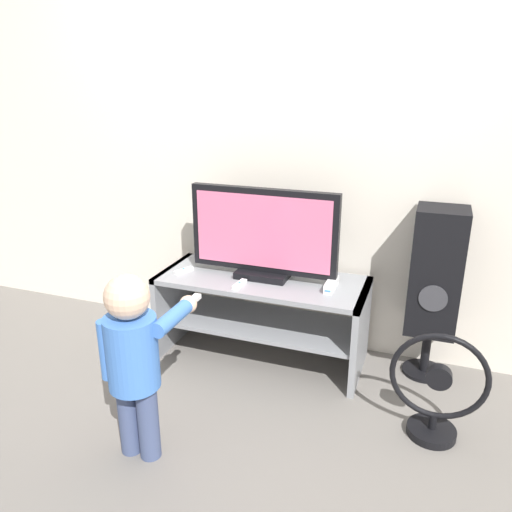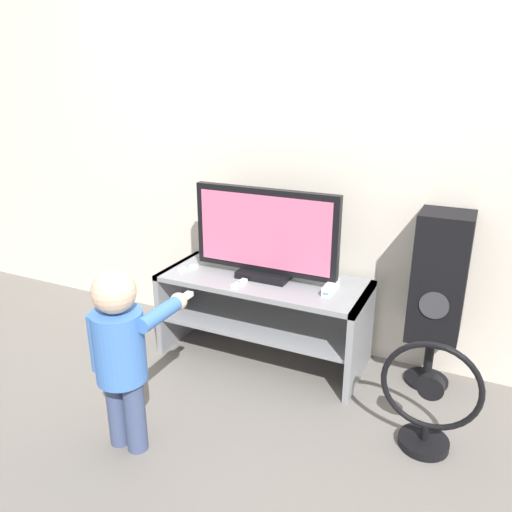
{
  "view_description": "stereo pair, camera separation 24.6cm",
  "coord_description": "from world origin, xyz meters",
  "px_view_note": "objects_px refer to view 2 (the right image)",
  "views": [
    {
      "loc": [
        0.91,
        -2.33,
        1.65
      ],
      "look_at": [
        0.0,
        0.15,
        0.7
      ],
      "focal_mm": 35.0,
      "sensor_mm": 36.0,
      "label": 1
    },
    {
      "loc": [
        1.14,
        -2.24,
        1.65
      ],
      "look_at": [
        0.0,
        0.15,
        0.7
      ],
      "focal_mm": 35.0,
      "sensor_mm": 36.0,
      "label": 2
    }
  ],
  "objects_px": {
    "game_console": "(331,287)",
    "remote_secondary": "(239,284)",
    "television": "(265,235)",
    "remote_primary": "(188,268)",
    "speaker_tower": "(439,281)",
    "floor_fan": "(429,401)",
    "child": "(122,347)"
  },
  "relations": [
    {
      "from": "game_console",
      "to": "remote_secondary",
      "type": "xyz_separation_m",
      "value": [
        -0.5,
        -0.14,
        -0.01
      ]
    },
    {
      "from": "television",
      "to": "remote_secondary",
      "type": "relative_size",
      "value": 6.66
    },
    {
      "from": "remote_primary",
      "to": "remote_secondary",
      "type": "bearing_deg",
      "value": -11.41
    },
    {
      "from": "television",
      "to": "remote_primary",
      "type": "bearing_deg",
      "value": -168.14
    },
    {
      "from": "speaker_tower",
      "to": "floor_fan",
      "type": "distance_m",
      "value": 0.68
    },
    {
      "from": "remote_secondary",
      "to": "child",
      "type": "relative_size",
      "value": 0.15
    },
    {
      "from": "child",
      "to": "speaker_tower",
      "type": "distance_m",
      "value": 1.66
    },
    {
      "from": "child",
      "to": "speaker_tower",
      "type": "relative_size",
      "value": 0.89
    },
    {
      "from": "game_console",
      "to": "remote_primary",
      "type": "relative_size",
      "value": 1.43
    },
    {
      "from": "game_console",
      "to": "child",
      "type": "bearing_deg",
      "value": -123.86
    },
    {
      "from": "television",
      "to": "remote_primary",
      "type": "relative_size",
      "value": 6.68
    },
    {
      "from": "remote_primary",
      "to": "remote_secondary",
      "type": "height_order",
      "value": "same"
    },
    {
      "from": "remote_secondary",
      "to": "speaker_tower",
      "type": "bearing_deg",
      "value": 16.63
    },
    {
      "from": "remote_primary",
      "to": "child",
      "type": "bearing_deg",
      "value": -75.05
    },
    {
      "from": "remote_primary",
      "to": "speaker_tower",
      "type": "height_order",
      "value": "speaker_tower"
    },
    {
      "from": "child",
      "to": "floor_fan",
      "type": "xyz_separation_m",
      "value": [
        1.26,
        0.58,
        -0.28
      ]
    },
    {
      "from": "child",
      "to": "floor_fan",
      "type": "relative_size",
      "value": 1.61
    },
    {
      "from": "game_console",
      "to": "child",
      "type": "distance_m",
      "value": 1.18
    },
    {
      "from": "child",
      "to": "speaker_tower",
      "type": "xyz_separation_m",
      "value": [
        1.2,
        1.14,
        0.1
      ]
    },
    {
      "from": "game_console",
      "to": "remote_secondary",
      "type": "bearing_deg",
      "value": -163.97
    },
    {
      "from": "remote_primary",
      "to": "remote_secondary",
      "type": "distance_m",
      "value": 0.41
    },
    {
      "from": "remote_primary",
      "to": "child",
      "type": "xyz_separation_m",
      "value": [
        0.24,
        -0.91,
        -0.01
      ]
    },
    {
      "from": "remote_primary",
      "to": "remote_secondary",
      "type": "relative_size",
      "value": 1.0
    },
    {
      "from": "remote_primary",
      "to": "child",
      "type": "relative_size",
      "value": 0.15
    },
    {
      "from": "game_console",
      "to": "television",
      "type": "bearing_deg",
      "value": 174.76
    },
    {
      "from": "remote_primary",
      "to": "television",
      "type": "bearing_deg",
      "value": 11.86
    },
    {
      "from": "television",
      "to": "child",
      "type": "distance_m",
      "value": 1.08
    },
    {
      "from": "remote_secondary",
      "to": "speaker_tower",
      "type": "relative_size",
      "value": 0.13
    },
    {
      "from": "remote_primary",
      "to": "floor_fan",
      "type": "bearing_deg",
      "value": -12.36
    },
    {
      "from": "game_console",
      "to": "child",
      "type": "xyz_separation_m",
      "value": [
        -0.66,
        -0.98,
        -0.03
      ]
    },
    {
      "from": "game_console",
      "to": "floor_fan",
      "type": "xyz_separation_m",
      "value": [
        0.61,
        -0.39,
        -0.3
      ]
    },
    {
      "from": "remote_secondary",
      "to": "floor_fan",
      "type": "relative_size",
      "value": 0.24
    }
  ]
}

